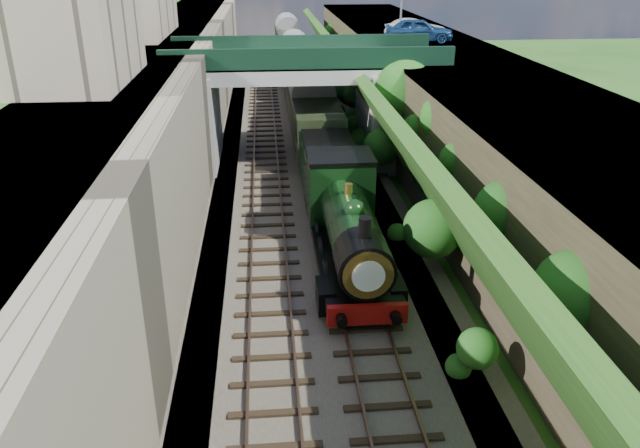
% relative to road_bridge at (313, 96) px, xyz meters
% --- Properties ---
extents(ground, '(160.00, 160.00, 0.00)m').
position_rel_road_bridge_xyz_m(ground, '(-0.94, -24.00, -4.08)').
color(ground, '#1E4714').
rests_on(ground, ground).
extents(trackbed, '(10.00, 90.00, 0.20)m').
position_rel_road_bridge_xyz_m(trackbed, '(-0.94, -4.00, -3.98)').
color(trackbed, '#473F38').
rests_on(trackbed, ground).
extents(retaining_wall, '(1.00, 90.00, 7.00)m').
position_rel_road_bridge_xyz_m(retaining_wall, '(-6.44, -4.00, -0.58)').
color(retaining_wall, '#756B56').
rests_on(retaining_wall, ground).
extents(street_plateau_left, '(6.00, 90.00, 7.00)m').
position_rel_road_bridge_xyz_m(street_plateau_left, '(-9.94, -4.00, -0.58)').
color(street_plateau_left, '#262628').
rests_on(street_plateau_left, ground).
extents(street_plateau_right, '(8.00, 90.00, 6.25)m').
position_rel_road_bridge_xyz_m(street_plateau_right, '(8.56, -4.00, -0.95)').
color(street_plateau_right, '#262628').
rests_on(street_plateau_right, ground).
extents(embankment_slope, '(4.76, 90.00, 6.53)m').
position_rel_road_bridge_xyz_m(embankment_slope, '(3.97, -4.85, -1.44)').
color(embankment_slope, '#1E4714').
rests_on(embankment_slope, ground).
extents(track_left, '(2.50, 90.00, 0.20)m').
position_rel_road_bridge_xyz_m(track_left, '(-2.94, -4.00, -3.83)').
color(track_left, black).
rests_on(track_left, trackbed).
extents(track_right, '(2.50, 90.00, 0.20)m').
position_rel_road_bridge_xyz_m(track_right, '(0.26, -4.00, -3.83)').
color(track_right, black).
rests_on(track_right, trackbed).
extents(road_bridge, '(16.00, 6.40, 7.25)m').
position_rel_road_bridge_xyz_m(road_bridge, '(0.00, 0.00, 0.00)').
color(road_bridge, gray).
rests_on(road_bridge, ground).
extents(building_near, '(4.00, 8.00, 4.00)m').
position_rel_road_bridge_xyz_m(building_near, '(-10.44, -10.00, 4.92)').
color(building_near, gray).
rests_on(building_near, street_plateau_left).
extents(tree, '(3.60, 3.80, 6.60)m').
position_rel_road_bridge_xyz_m(tree, '(4.97, -2.74, 0.57)').
color(tree, black).
rests_on(tree, ground).
extents(car_blue, '(4.88, 2.59, 1.58)m').
position_rel_road_bridge_xyz_m(car_blue, '(7.87, 6.76, 2.97)').
color(car_blue, navy).
rests_on(car_blue, street_plateau_right).
extents(car_silver, '(4.36, 2.13, 1.38)m').
position_rel_road_bridge_xyz_m(car_silver, '(8.03, 8.55, 2.86)').
color(car_silver, '#A9A8AD').
rests_on(car_silver, street_plateau_right).
extents(locomotive, '(3.10, 10.22, 3.83)m').
position_rel_road_bridge_xyz_m(locomotive, '(0.26, -14.62, -2.18)').
color(locomotive, black).
rests_on(locomotive, trackbed).
extents(tender, '(2.70, 6.00, 3.05)m').
position_rel_road_bridge_xyz_m(tender, '(0.26, -7.26, -2.46)').
color(tender, black).
rests_on(tender, trackbed).
extents(coach_front, '(2.90, 18.00, 3.70)m').
position_rel_road_bridge_xyz_m(coach_front, '(0.26, 5.34, -2.03)').
color(coach_front, black).
rests_on(coach_front, trackbed).
extents(coach_middle, '(2.90, 18.00, 3.70)m').
position_rel_road_bridge_xyz_m(coach_middle, '(0.26, 24.14, -2.03)').
color(coach_middle, black).
rests_on(coach_middle, trackbed).
extents(coach_rear, '(2.90, 18.00, 3.70)m').
position_rel_road_bridge_xyz_m(coach_rear, '(0.26, 42.94, -2.03)').
color(coach_rear, black).
rests_on(coach_rear, trackbed).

